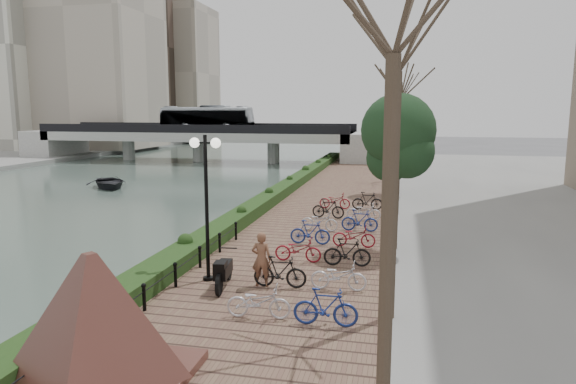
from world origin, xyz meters
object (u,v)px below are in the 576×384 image
(pedestrian, at_px, (261,259))
(boat, at_px, (109,182))
(granite_monument, at_px, (94,321))
(lamppost, at_px, (206,176))
(motorcycle, at_px, (224,270))

(pedestrian, xyz_separation_m, boat, (-17.74, 20.24, -0.90))
(granite_monument, height_order, lamppost, lamppost)
(granite_monument, relative_size, lamppost, 0.98)
(lamppost, xyz_separation_m, boat, (-15.90, 20.07, -3.43))
(granite_monument, distance_m, boat, 31.29)
(lamppost, xyz_separation_m, motorcycle, (0.74, -0.57, -2.85))
(lamppost, distance_m, motorcycle, 3.00)
(pedestrian, bearing_deg, boat, -50.62)
(granite_monument, relative_size, pedestrian, 2.65)
(granite_monument, distance_m, pedestrian, 6.72)
(pedestrian, relative_size, boat, 0.40)
(boat, bearing_deg, lamppost, -92.79)
(pedestrian, bearing_deg, granite_monument, 74.50)
(granite_monument, xyz_separation_m, lamppost, (-0.26, 6.68, 2.00))
(granite_monument, relative_size, motorcycle, 2.60)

